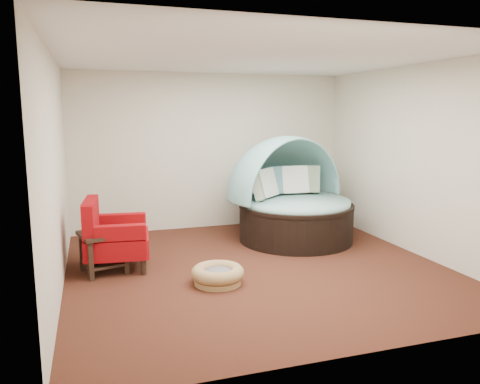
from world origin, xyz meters
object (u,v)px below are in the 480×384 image
object	(u,v)px
pet_basket	(218,274)
side_table	(103,247)
red_armchair	(113,237)
canopy_daybed	(292,192)

from	to	relation	value
pet_basket	side_table	size ratio (longest dim) A/B	1.08
pet_basket	red_armchair	size ratio (longest dim) A/B	0.77
pet_basket	red_armchair	bearing A→B (deg)	140.45
pet_basket	side_table	bearing A→B (deg)	146.80
canopy_daybed	pet_basket	bearing A→B (deg)	-154.25
pet_basket	side_table	distance (m)	1.60
side_table	pet_basket	bearing A→B (deg)	-33.20
canopy_daybed	red_armchair	distance (m)	3.02
canopy_daybed	red_armchair	size ratio (longest dim) A/B	2.49
canopy_daybed	side_table	size ratio (longest dim) A/B	3.51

